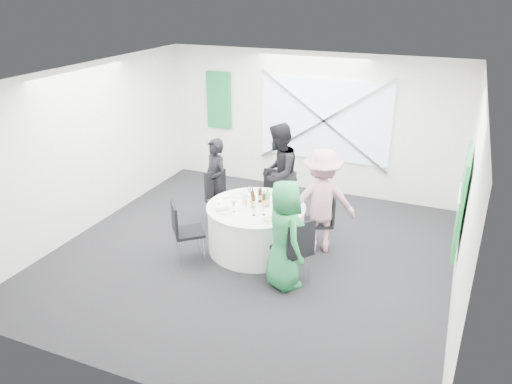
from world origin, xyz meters
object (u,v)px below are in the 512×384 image
at_px(person_man_back_left, 216,181).
at_px(clear_water_bottle, 245,200).
at_px(chair_back_left, 219,195).
at_px(green_water_bottle, 267,200).
at_px(person_woman_pink, 321,201).
at_px(chair_front_right, 296,246).
at_px(chair_front_left, 183,227).
at_px(chair_back, 273,192).
at_px(person_woman_green, 285,235).
at_px(banquet_table, 256,228).
at_px(chair_back_right, 324,217).
at_px(person_man_back, 278,174).

xyz_separation_m(person_man_back_left, clear_water_bottle, (0.91, -0.78, 0.11)).
height_order(chair_back_left, green_water_bottle, green_water_bottle).
bearing_deg(person_woman_pink, chair_front_right, 65.40).
bearing_deg(chair_front_left, chair_back_left, -38.12).
distance_m(person_woman_pink, green_water_bottle, 0.84).
xyz_separation_m(chair_back, person_woman_green, (0.89, -1.91, 0.25)).
distance_m(banquet_table, clear_water_bottle, 0.52).
height_order(person_man_back_left, person_woman_green, person_woman_green).
relative_size(chair_back, person_man_back_left, 0.61).
height_order(green_water_bottle, clear_water_bottle, green_water_bottle).
bearing_deg(clear_water_bottle, person_woman_pink, 22.97).
bearing_deg(person_woman_pink, chair_front_left, 9.40).
bearing_deg(chair_back_right, banquet_table, -90.00).
xyz_separation_m(chair_back, chair_front_right, (1.03, -1.83, 0.05)).
height_order(chair_front_right, clear_water_bottle, clear_water_bottle).
bearing_deg(person_man_back, banquet_table, 0.00).
height_order(chair_front_left, person_man_back_left, person_man_back_left).
distance_m(chair_back, person_man_back, 0.36).
bearing_deg(banquet_table, chair_front_left, -140.02).
height_order(banquet_table, person_woman_pink, person_woman_pink).
relative_size(chair_back_left, chair_front_right, 0.96).
height_order(chair_back_right, chair_front_left, chair_front_left).
relative_size(chair_back_right, chair_front_right, 0.90).
bearing_deg(person_man_back_left, banquet_table, 0.00).
relative_size(banquet_table, chair_back, 1.67).
bearing_deg(green_water_bottle, chair_front_left, -142.77).
bearing_deg(chair_front_left, clear_water_bottle, -87.61).
bearing_deg(person_man_back_left, green_water_bottle, 5.86).
height_order(chair_front_left, person_man_back, person_man_back).
bearing_deg(chair_back, person_man_back_left, -162.62).
height_order(person_man_back_left, person_woman_pink, person_woman_pink).
bearing_deg(clear_water_bottle, person_man_back, 84.90).
xyz_separation_m(chair_back_left, person_man_back, (0.88, 0.57, 0.32)).
distance_m(chair_back_left, person_man_back, 1.10).
height_order(chair_back, person_woman_green, person_woman_green).
height_order(chair_back, chair_back_left, chair_back_left).
bearing_deg(chair_front_right, person_man_back, -114.38).
distance_m(person_man_back_left, person_woman_green, 2.35).
xyz_separation_m(chair_back_right, person_woman_pink, (-0.04, -0.09, 0.31)).
distance_m(chair_back_left, green_water_bottle, 1.25).
bearing_deg(person_woman_green, clear_water_bottle, 8.39).
bearing_deg(chair_back, person_woman_green, -71.86).
relative_size(banquet_table, green_water_bottle, 5.31).
relative_size(chair_back_right, person_man_back_left, 0.60).
bearing_deg(chair_back_left, person_man_back_left, 75.64).
bearing_deg(chair_back, chair_front_right, -67.51).
relative_size(chair_front_left, person_woman_green, 0.60).
xyz_separation_m(banquet_table, chair_back, (-0.14, 1.12, 0.17)).
distance_m(person_man_back_left, green_water_bottle, 1.40).
xyz_separation_m(chair_back, person_man_back_left, (-0.93, -0.42, 0.22)).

